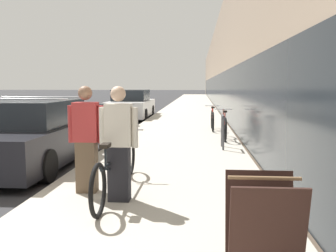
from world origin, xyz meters
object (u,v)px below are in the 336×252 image
person_rider (119,144)px  sandwich_board_sign (263,232)px  tandem_bicycle (117,168)px  person_bystander (86,139)px  bike_rack_hoop (223,128)px  parked_sedan_far (131,105)px  cruiser_bike_middle (212,120)px  cruiser_bike_nearest (224,127)px  vintage_roadster_curbside (104,121)px  parked_sedan_curbside (34,136)px

person_rider → sandwich_board_sign: 2.66m
tandem_bicycle → person_bystander: (-0.46, 0.00, 0.43)m
person_bystander → bike_rack_hoop: (2.26, 4.04, -0.28)m
parked_sedan_far → cruiser_bike_middle: bearing=-55.2°
bike_rack_hoop → cruiser_bike_middle: cruiser_bike_middle is taller
tandem_bicycle → cruiser_bike_nearest: cruiser_bike_nearest is taller
cruiser_bike_middle → vintage_roadster_curbside: bearing=179.3°
parked_sedan_far → parked_sedan_curbside: bearing=-90.5°
cruiser_bike_middle → vintage_roadster_curbside: vintage_roadster_curbside is taller
sandwich_board_sign → cruiser_bike_middle: bearing=90.1°
bike_rack_hoop → parked_sedan_curbside: bearing=-156.8°
cruiser_bike_nearest → sandwich_board_sign: (-0.23, -8.08, 0.08)m
parked_sedan_curbside → vintage_roadster_curbside: (0.10, 5.54, -0.21)m
sandwich_board_sign → tandem_bicycle: bearing=124.6°
person_rider → bike_rack_hoop: person_rider is taller
tandem_bicycle → person_bystander: size_ratio=1.79×
bike_rack_hoop → parked_sedan_far: bearing=113.2°
tandem_bicycle → cruiser_bike_nearest: size_ratio=1.68×
tandem_bicycle → bike_rack_hoop: (1.81, 4.04, 0.15)m
cruiser_bike_middle → sandwich_board_sign: sandwich_board_sign is taller
tandem_bicycle → person_rider: 0.58m
tandem_bicycle → person_rider: size_ratio=1.79×
person_rider → sandwich_board_sign: (1.60, -2.11, -0.34)m
tandem_bicycle → vintage_roadster_curbside: size_ratio=0.74×
parked_sedan_far → bike_rack_hoop: bearing=-66.8°
cruiser_bike_nearest → parked_sedan_far: (-4.15, 7.78, 0.17)m
person_bystander → cruiser_bike_middle: person_bystander is taller
person_rider → person_bystander: person_bystander is taller
bike_rack_hoop → tandem_bicycle: bearing=-114.1°
cruiser_bike_nearest → parked_sedan_curbside: (-4.24, -3.32, 0.14)m
sandwich_board_sign → parked_sedan_far: 16.33m
tandem_bicycle → cruiser_bike_middle: size_ratio=1.72×
sandwich_board_sign → vintage_roadster_curbside: (-3.91, 10.29, -0.15)m
tandem_bicycle → parked_sedan_far: bearing=99.4°
vintage_roadster_curbside → parked_sedan_far: parked_sedan_far is taller
tandem_bicycle → cruiser_bike_nearest: bearing=70.9°
person_rider → cruiser_bike_middle: (1.57, 8.14, -0.43)m
cruiser_bike_middle → sandwich_board_sign: size_ratio=1.83×
person_rider → sandwich_board_sign: person_rider is taller
tandem_bicycle → person_rider: person_rider is taller
tandem_bicycle → cruiser_bike_middle: same height
cruiser_bike_nearest → sandwich_board_sign: sandwich_board_sign is taller
cruiser_bike_middle → person_bystander: bearing=-105.4°
person_rider → vintage_roadster_curbside: (-2.31, 8.19, -0.50)m
cruiser_bike_middle → parked_sedan_far: (-3.89, 5.61, 0.18)m
sandwich_board_sign → parked_sedan_far: size_ratio=0.20×
person_rider → vintage_roadster_curbside: bearing=105.8°
cruiser_bike_middle → vintage_roadster_curbside: size_ratio=0.43×
person_bystander → parked_sedan_curbside: 2.94m
parked_sedan_curbside → vintage_roadster_curbside: parked_sedan_curbside is taller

